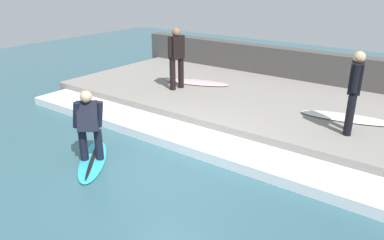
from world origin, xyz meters
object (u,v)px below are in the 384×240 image
object	(u,v)px
surfboard_riding	(93,160)
surfboard_waiting_near	(348,118)
surfer_riding	(89,122)
surfboard_waiting_far	(197,82)
surfer_waiting_far	(177,55)
surfer_waiting_near	(354,88)

from	to	relation	value
surfboard_riding	surfboard_waiting_near	xyz separation A→B (m)	(4.24, -3.50, 0.36)
surfer_riding	surfboard_waiting_near	xyz separation A→B (m)	(4.24, -3.50, -0.42)
surfboard_riding	surfer_riding	distance (m)	0.78
surfer_riding	surfboard_waiting_near	distance (m)	5.52
surfboard_waiting_near	surfboard_waiting_far	world-z (taller)	same
surfer_riding	surfer_waiting_far	world-z (taller)	surfer_waiting_far
surfer_riding	surfboard_waiting_far	world-z (taller)	surfer_riding
surfboard_riding	surfer_waiting_near	size ratio (longest dim) A/B	0.99
surfboard_riding	surfer_riding	size ratio (longest dim) A/B	1.20
surfboard_riding	surfboard_waiting_far	size ratio (longest dim) A/B	0.81
surfer_waiting_near	surfer_waiting_far	bearing A→B (deg)	85.69
surfer_waiting_near	surfer_waiting_far	xyz separation A→B (m)	(0.35, 4.70, 0.01)
surfer_waiting_near	surfboard_waiting_near	bearing A→B (deg)	14.36
surfer_riding	surfer_waiting_near	world-z (taller)	surfer_waiting_near
surfboard_riding	surfer_waiting_far	xyz separation A→B (m)	(3.83, 1.00, 1.27)
surfboard_waiting_near	surfboard_waiting_far	size ratio (longest dim) A/B	1.03
surfer_waiting_near	surfer_waiting_far	world-z (taller)	surfer_waiting_far
surfboard_riding	surfboard_waiting_far	bearing A→B (deg)	10.71
surfboard_waiting_near	surfer_waiting_far	size ratio (longest dim) A/B	1.25
surfer_waiting_near	surfboard_waiting_far	distance (m)	4.79
surfer_riding	surfboard_waiting_far	size ratio (longest dim) A/B	0.67
surfboard_waiting_near	surfboard_waiting_far	distance (m)	4.39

